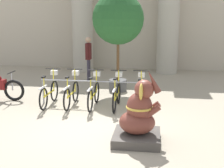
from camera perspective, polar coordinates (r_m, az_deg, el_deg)
The scene contains 13 objects.
ground_plane at distance 7.67m, azimuth -3.82°, elevation -8.21°, with size 60.00×60.00×0.00m, color #9E937F.
building_facade at distance 15.66m, azimuth 2.72°, elevation 13.80°, with size 20.00×0.20×6.00m.
column_left at distance 15.01m, azimuth -5.48°, elevation 12.36°, with size 1.22×1.22×5.16m.
column_right at distance 14.60m, azimuth 10.32°, elevation 12.20°, with size 1.22×1.22×5.16m.
bike_rack at distance 9.37m, azimuth -3.18°, elevation -0.44°, with size 3.35×0.05×0.77m.
bicycle_0 at distance 9.65m, azimuth -11.36°, elevation -1.45°, with size 0.48×1.64×1.07m.
bicycle_1 at distance 9.47m, azimuth -7.37°, elevation -1.56°, with size 0.48×1.64×1.07m.
bicycle_2 at distance 9.29m, azimuth -3.33°, elevation -1.77°, with size 0.48×1.64×1.07m.
bicycle_3 at distance 9.18m, azimuth 0.88°, elevation -1.92°, with size 0.48×1.64×1.07m.
bicycle_4 at distance 9.16m, azimuth 5.18°, elevation -2.00°, with size 0.48×1.64×1.07m.
elephant_statue at distance 6.78m, azimuth 4.91°, elevation -6.20°, with size 1.01×1.01×1.62m.
person_pedestrian at distance 12.87m, azimuth -4.33°, elevation 5.46°, with size 0.24×0.47×1.80m.
potted_tree at distance 10.94m, azimuth 1.12°, elevation 11.48°, with size 1.78×1.78×3.44m.
Camera 1 is at (1.52, -6.99, 2.76)m, focal length 50.00 mm.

